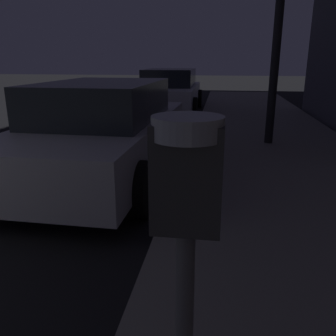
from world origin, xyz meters
TOP-DOWN VIEW (x-y plane):
  - parking_meter at (4.49, 0.10)m, footprint 0.19×0.19m
  - car_silver at (2.85, 4.29)m, footprint 2.08×4.55m
  - car_white at (2.85, 11.24)m, footprint 2.04×4.50m

SIDE VIEW (x-z plane):
  - car_white at x=2.85m, z-range 0.00..1.43m
  - car_silver at x=2.85m, z-range 0.00..1.43m
  - parking_meter at x=4.49m, z-range 0.52..1.98m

